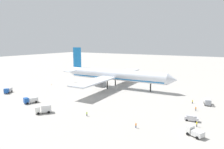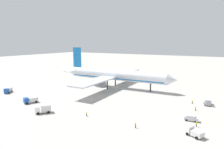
{
  "view_description": "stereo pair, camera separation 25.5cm",
  "coord_description": "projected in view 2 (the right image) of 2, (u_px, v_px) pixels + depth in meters",
  "views": [
    {
      "loc": [
        57.95,
        -103.26,
        26.89
      ],
      "look_at": [
        -2.5,
        -0.34,
        7.6
      ],
      "focal_mm": 32.81,
      "sensor_mm": 36.0,
      "label": 1
    },
    {
      "loc": [
        58.17,
        -103.13,
        26.89
      ],
      "look_at": [
        -2.5,
        -0.34,
        7.6
      ],
      "focal_mm": 32.81,
      "sensor_mm": 36.0,
      "label": 2
    }
  ],
  "objects": [
    {
      "name": "service_truck_1",
      "position": [
        31.0,
        100.0,
        90.38
      ],
      "size": [
        4.29,
        6.32,
        2.64
      ],
      "color": "#194CA5",
      "rests_on": "ground"
    },
    {
      "name": "ground_worker_5",
      "position": [
        87.0,
        114.0,
        74.52
      ],
      "size": [
        0.56,
        0.56,
        1.67
      ],
      "color": "black",
      "rests_on": "ground"
    },
    {
      "name": "ground_worker_3",
      "position": [
        192.0,
        102.0,
        89.54
      ],
      "size": [
        0.51,
        0.51,
        1.66
      ],
      "color": "black",
      "rests_on": "ground"
    },
    {
      "name": "ground_worker_2",
      "position": [
        196.0,
        109.0,
        80.17
      ],
      "size": [
        0.48,
        0.48,
        1.64
      ],
      "color": "#3F3F47",
      "rests_on": "ground"
    },
    {
      "name": "ground_worker_1",
      "position": [
        196.0,
        124.0,
        65.06
      ],
      "size": [
        0.52,
        0.52,
        1.78
      ],
      "color": "#3F3F47",
      "rests_on": "ground"
    },
    {
      "name": "traffic_cone_1",
      "position": [
        52.0,
        84.0,
        128.24
      ],
      "size": [
        0.36,
        0.36,
        0.55
      ],
      "primitive_type": "cone",
      "color": "orange",
      "rests_on": "ground"
    },
    {
      "name": "service_truck_0",
      "position": [
        208.0,
        102.0,
        87.66
      ],
      "size": [
        3.39,
        5.46,
        2.56
      ],
      "color": "#999EA5",
      "rests_on": "ground"
    },
    {
      "name": "airliner",
      "position": [
        114.0,
        75.0,
        120.56
      ],
      "size": [
        71.46,
        68.74,
        23.2
      ],
      "color": "silver",
      "rests_on": "ground"
    },
    {
      "name": "service_van",
      "position": [
        191.0,
        118.0,
        69.82
      ],
      "size": [
        4.52,
        2.26,
        1.97
      ],
      "color": "silver",
      "rests_on": "ground"
    },
    {
      "name": "baggage_cart_0",
      "position": [
        119.0,
        74.0,
        166.16
      ],
      "size": [
        2.93,
        2.51,
        1.4
      ],
      "color": "#26598C",
      "rests_on": "ground"
    },
    {
      "name": "baggage_cart_1",
      "position": [
        107.0,
        73.0,
        173.55
      ],
      "size": [
        3.09,
        1.76,
        0.4
      ],
      "color": "#26598C",
      "rests_on": "ground"
    },
    {
      "name": "traffic_cone_0",
      "position": [
        85.0,
        75.0,
        164.22
      ],
      "size": [
        0.36,
        0.36,
        0.55
      ],
      "primitive_type": "cone",
      "color": "orange",
      "rests_on": "ground"
    },
    {
      "name": "ground_plane",
      "position": [
        116.0,
        87.0,
        121.15
      ],
      "size": [
        600.0,
        600.0,
        0.0
      ],
      "primitive_type": "plane",
      "color": "#ADA8A0"
    },
    {
      "name": "service_truck_3",
      "position": [
        43.0,
        109.0,
        77.69
      ],
      "size": [
        5.43,
        6.05,
        3.12
      ],
      "color": "white",
      "rests_on": "ground"
    },
    {
      "name": "service_truck_2",
      "position": [
        194.0,
        132.0,
        58.59
      ],
      "size": [
        5.31,
        4.22,
        2.68
      ],
      "color": "white",
      "rests_on": "ground"
    },
    {
      "name": "ground_worker_0",
      "position": [
        135.0,
        125.0,
        64.24
      ],
      "size": [
        0.48,
        0.48,
        1.68
      ],
      "color": "navy",
      "rests_on": "ground"
    },
    {
      "name": "service_truck_4",
      "position": [
        8.0,
        90.0,
        108.26
      ],
      "size": [
        4.88,
        6.02,
        2.7
      ],
      "color": "#194CA5",
      "rests_on": "ground"
    }
  ]
}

